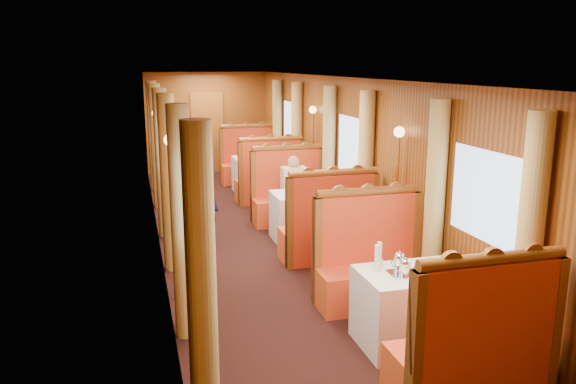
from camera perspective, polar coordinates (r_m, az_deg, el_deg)
name	(u,v)px	position (r m, az deg, el deg)	size (l,w,h in m)	color
floor	(260,243)	(8.72, -2.84, -5.19)	(3.00, 12.00, 0.01)	black
ceiling	(258,78)	(8.29, -3.03, 11.47)	(3.00, 12.00, 0.01)	silver
wall_far	(207,123)	(14.28, -8.21, 6.96)	(3.00, 2.50, 0.01)	brown
wall_near	(525,369)	(3.11, 22.92, -16.25)	(3.00, 2.50, 0.01)	brown
wall_left	(157,168)	(8.23, -13.19, 2.37)	(12.00, 2.50, 0.01)	brown
wall_right	(353,159)	(8.85, 6.60, 3.36)	(12.00, 2.50, 0.01)	brown
doorway_far	(208,133)	(14.27, -8.16, 5.95)	(0.80, 0.04, 2.00)	brown
table_near	(413,308)	(5.74, 12.55, -11.43)	(1.05, 0.72, 0.75)	white
banquette_near_fwd	(473,354)	(4.95, 18.24, -15.36)	(1.30, 0.55, 1.34)	red
banquette_near_aft	(371,268)	(6.56, 8.43, -7.62)	(1.30, 0.55, 1.34)	red
table_mid	(307,216)	(8.79, 1.91, -2.47)	(1.05, 0.72, 0.75)	white
banquette_mid_fwd	(328,231)	(7.86, 4.12, -4.02)	(1.30, 0.55, 1.34)	red
banquette_mid_aft	(289,198)	(9.72, 0.14, -0.66)	(1.30, 0.55, 1.34)	red
table_far	(258,174)	(12.09, -3.02, 1.80)	(1.05, 0.72, 0.75)	white
banquette_far_fwd	(269,182)	(11.11, -1.89, 1.07)	(1.30, 0.55, 1.34)	red
banquette_far_aft	(249,164)	(13.06, -3.98, 2.84)	(1.30, 0.55, 1.34)	red
tea_tray	(406,273)	(5.52, 11.95, -8.10)	(0.34, 0.26, 0.01)	silver
teapot_left	(405,269)	(5.45, 11.78, -7.70)	(0.16, 0.12, 0.13)	silver
teapot_right	(422,270)	(5.48, 13.44, -7.70)	(0.16, 0.12, 0.13)	silver
teapot_back	(399,264)	(5.56, 11.21, -7.18)	(0.18, 0.13, 0.15)	silver
fruit_plate	(453,271)	(5.65, 16.37, -7.73)	(0.21, 0.21, 0.05)	white
cup_inboard	(377,261)	(5.51, 9.02, -6.93)	(0.08, 0.08, 0.26)	white
cup_outboard	(379,258)	(5.60, 9.24, -6.61)	(0.08, 0.08, 0.26)	white
rose_vase_mid	(308,181)	(8.69, 2.00, 1.09)	(0.06, 0.06, 0.36)	silver
rose_vase_far	(257,149)	(11.97, -3.15, 4.37)	(0.06, 0.06, 0.36)	silver
window_left_near	(176,219)	(4.77, -11.27, -2.69)	(1.20, 0.90, 0.01)	#8FADD5
curtain_left_near_a	(201,283)	(4.13, -8.79, -9.12)	(0.22, 0.22, 2.35)	tan
curtain_left_near_b	(182,224)	(5.60, -10.69, -3.24)	(0.22, 0.22, 2.35)	tan
window_right_near	(487,197)	(5.77, 19.55, -0.46)	(1.20, 0.90, 0.01)	#8FADD5
curtain_right_near_a	(529,250)	(5.19, 23.25, -5.42)	(0.22, 0.22, 2.35)	tan
curtain_right_near_b	(434,206)	(6.42, 14.65, -1.35)	(0.22, 0.22, 2.35)	tan
window_left_mid	(157,154)	(8.19, -13.16, 3.75)	(1.20, 0.90, 0.01)	#8FADD5
curtain_left_mid_a	(169,184)	(7.48, -11.98, 0.80)	(0.22, 0.22, 2.35)	tan
curtain_left_mid_b	(163,164)	(9.01, -12.63, 2.82)	(0.22, 0.22, 2.35)	tan
window_right_mid	(352,146)	(8.82, 6.55, 4.64)	(1.20, 0.90, 0.01)	#8FADD5
curtain_right_mid_a	(365,173)	(8.11, 7.85, 1.90)	(0.22, 0.22, 2.35)	tan
curtain_right_mid_b	(329,156)	(9.54, 4.18, 3.65)	(0.22, 0.22, 2.35)	tan
window_left_far	(149,128)	(11.66, -13.94, 6.37)	(1.20, 0.90, 0.01)	#8FADD5
curtain_left_far_a	(157,146)	(10.93, -13.18, 4.53)	(0.22, 0.22, 2.35)	tan
curtain_left_far_b	(154,136)	(12.47, -13.50, 5.53)	(0.22, 0.22, 2.35)	tan
window_right_far	(291,123)	(12.11, 0.34, 6.98)	(1.20, 0.90, 0.01)	#8FADD5
curtain_right_far_a	(297,141)	(11.37, 0.90, 5.19)	(0.22, 0.22, 2.35)	tan
curtain_right_far_b	(278,132)	(12.86, -1.06, 6.10)	(0.22, 0.22, 2.35)	tan
sconce_left_fore	(172,183)	(6.49, -11.69, 0.86)	(0.14, 0.14, 1.95)	#BF8C3F
sconce_right_fore	(398,171)	(7.22, 11.07, 2.10)	(0.14, 0.14, 1.95)	#BF8C3F
sconce_left_aft	(158,142)	(9.94, -13.11, 4.94)	(0.14, 0.14, 1.95)	#BF8C3F
sconce_right_aft	(313,137)	(10.43, 2.51, 5.63)	(0.14, 0.14, 1.95)	#BF8C3F
steward	(202,184)	(8.62, -8.73, 0.77)	(0.67, 0.44, 1.83)	navy
passenger	(294,184)	(9.38, 0.61, 0.83)	(0.40, 0.44, 0.76)	beige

